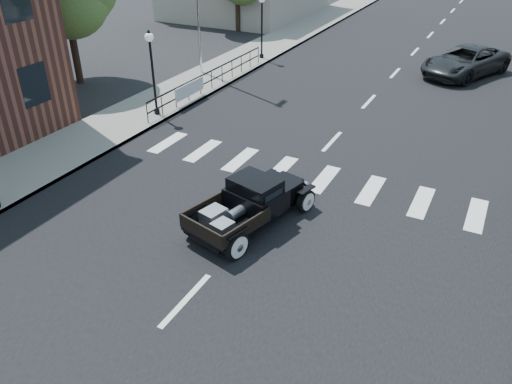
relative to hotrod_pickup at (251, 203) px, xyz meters
The scene contains 11 objects.
ground 0.91m from the hotrod_pickup, 74.81° to the right, with size 120.00×120.00×0.00m, color black.
road 14.48m from the hotrod_pickup, 89.42° to the left, with size 14.00×80.00×0.02m, color black.
road_markings 9.49m from the hotrod_pickup, 89.11° to the left, with size 12.00×60.00×0.06m, color silver, non-canonical shape.
sidewalk_left 16.71m from the hotrod_pickup, 120.01° to the left, with size 3.00×80.00×0.15m, color gray.
railing 11.86m from the hotrod_pickup, 127.10° to the left, with size 0.08×10.00×1.00m, color black, non-canonical shape.
banner 10.28m from the hotrod_pickup, 133.48° to the left, with size 0.04×2.20×0.60m, color silver, non-canonical shape.
lamp_post_b 9.32m from the hotrod_pickup, 143.78° to the left, with size 0.36×0.36×3.54m, color black, non-canonical shape.
lamp_post_c 17.20m from the hotrod_pickup, 115.74° to the left, with size 0.36×0.36×3.54m, color black, non-canonical shape.
big_tree_near 16.07m from the hotrod_pickup, 151.70° to the left, with size 5.40×5.40×7.93m, color #415E28, non-canonical shape.
hotrod_pickup is the anchor object (origin of this frame).
second_car 18.06m from the hotrod_pickup, 79.02° to the left, with size 2.50×5.42×1.51m, color black.
Camera 1 is at (5.49, -10.03, 8.08)m, focal length 35.00 mm.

